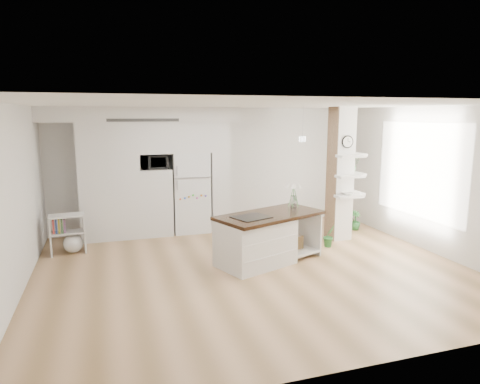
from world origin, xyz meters
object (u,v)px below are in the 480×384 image
object	(u,v)px
kitchen_island	(261,238)
bookshelf	(69,236)
refrigerator	(190,192)
floor_plant_a	(329,236)

from	to	relation	value
kitchen_island	bookshelf	distance (m)	3.57
refrigerator	kitchen_island	size ratio (longest dim) A/B	0.84
refrigerator	floor_plant_a	size ratio (longest dim) A/B	4.02
floor_plant_a	kitchen_island	bearing A→B (deg)	-162.82
kitchen_island	bookshelf	size ratio (longest dim) A/B	2.85
refrigerator	floor_plant_a	world-z (taller)	refrigerator
bookshelf	floor_plant_a	world-z (taller)	bookshelf
kitchen_island	bookshelf	world-z (taller)	kitchen_island
bookshelf	kitchen_island	bearing A→B (deg)	-32.80
refrigerator	bookshelf	distance (m)	2.65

